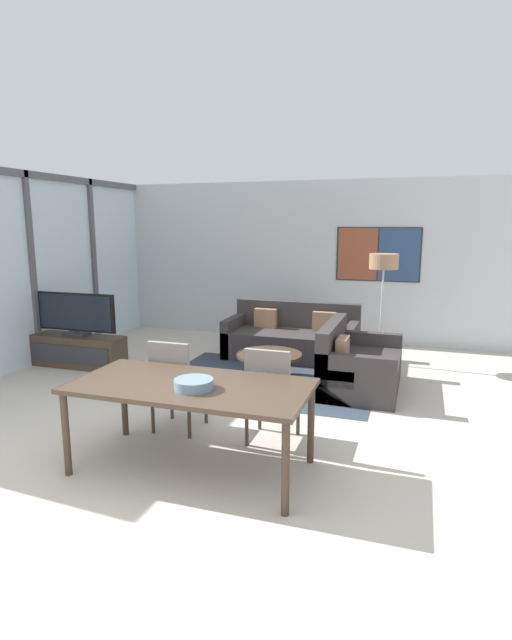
# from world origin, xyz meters

# --- Properties ---
(ground_plane) EXTENTS (24.00, 24.00, 0.00)m
(ground_plane) POSITION_xyz_m (0.00, 0.00, 0.00)
(ground_plane) COLOR beige
(wall_back) EXTENTS (8.13, 0.09, 2.80)m
(wall_back) POSITION_xyz_m (0.03, 5.77, 1.40)
(wall_back) COLOR silver
(wall_back) RESTS_ON ground_plane
(window_wall_left) EXTENTS (0.07, 5.78, 2.80)m
(window_wall_left) POSITION_xyz_m (-3.56, 2.89, 1.53)
(window_wall_left) COLOR silver
(window_wall_left) RESTS_ON ground_plane
(area_rug) EXTENTS (2.82, 2.11, 0.01)m
(area_rug) POSITION_xyz_m (-0.03, 3.18, 0.00)
(area_rug) COLOR #333D4C
(area_rug) RESTS_ON ground_plane
(tv_console) EXTENTS (1.42, 0.42, 0.46)m
(tv_console) POSITION_xyz_m (-2.87, 2.93, 0.23)
(tv_console) COLOR #423326
(tv_console) RESTS_ON ground_plane
(television) EXTENTS (1.30, 0.20, 0.63)m
(television) POSITION_xyz_m (-2.87, 2.93, 0.78)
(television) COLOR #2D2D33
(television) RESTS_ON tv_console
(sofa_main) EXTENTS (2.01, 0.92, 0.84)m
(sofa_main) POSITION_xyz_m (-0.03, 4.45, 0.27)
(sofa_main) COLOR #383333
(sofa_main) RESTS_ON ground_plane
(sofa_side) EXTENTS (0.92, 1.43, 0.84)m
(sofa_side) POSITION_xyz_m (1.10, 3.20, 0.27)
(sofa_side) COLOR #383333
(sofa_side) RESTS_ON ground_plane
(coffee_table) EXTENTS (0.88, 0.88, 0.37)m
(coffee_table) POSITION_xyz_m (-0.03, 3.18, 0.28)
(coffee_table) COLOR #423326
(coffee_table) RESTS_ON ground_plane
(dining_table) EXTENTS (1.99, 0.97, 0.76)m
(dining_table) POSITION_xyz_m (0.06, 0.62, 0.69)
(dining_table) COLOR #423326
(dining_table) RESTS_ON ground_plane
(dining_chair_left) EXTENTS (0.46, 0.46, 0.95)m
(dining_chair_left) POSITION_xyz_m (-0.43, 1.28, 0.52)
(dining_chair_left) COLOR gray
(dining_chair_left) RESTS_ON ground_plane
(dining_chair_centre) EXTENTS (0.46, 0.46, 0.95)m
(dining_chair_centre) POSITION_xyz_m (0.56, 1.31, 0.52)
(dining_chair_centre) COLOR gray
(dining_chair_centre) RESTS_ON ground_plane
(fruit_bowl) EXTENTS (0.32, 0.32, 0.08)m
(fruit_bowl) POSITION_xyz_m (0.15, 0.50, 0.81)
(fruit_bowl) COLOR slate
(fruit_bowl) RESTS_ON dining_table
(floor_lamp) EXTENTS (0.42, 0.42, 1.64)m
(floor_lamp) POSITION_xyz_m (1.31, 4.46, 1.43)
(floor_lamp) COLOR #2D2D33
(floor_lamp) RESTS_ON ground_plane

